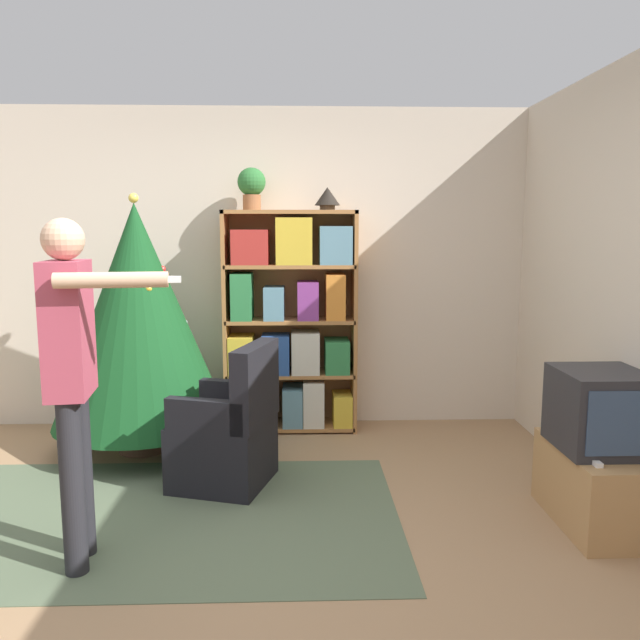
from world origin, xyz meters
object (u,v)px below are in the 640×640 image
(table_lamp, at_px, (327,197))
(television, at_px, (600,410))
(christmas_tree, at_px, (138,315))
(bookshelf, at_px, (290,327))
(armchair, at_px, (229,436))
(standing_person, at_px, (72,364))
(potted_plant, at_px, (252,186))

(table_lamp, bearing_deg, television, -51.07)
(christmas_tree, distance_m, table_lamp, 1.70)
(bookshelf, height_order, television, bookshelf)
(christmas_tree, distance_m, armchair, 1.19)
(bookshelf, xyz_separation_m, christmas_tree, (-1.09, -0.46, 0.16))
(bookshelf, bearing_deg, table_lamp, 2.37)
(table_lamp, bearing_deg, armchair, -121.15)
(christmas_tree, relative_size, standing_person, 1.12)
(standing_person, height_order, potted_plant, potted_plant)
(television, distance_m, potted_plant, 2.96)
(christmas_tree, relative_size, potted_plant, 5.71)
(bookshelf, bearing_deg, television, -45.37)
(potted_plant, relative_size, table_lamp, 1.64)
(bookshelf, relative_size, armchair, 1.93)
(bookshelf, bearing_deg, armchair, -108.83)
(armchair, height_order, standing_person, standing_person)
(bookshelf, height_order, christmas_tree, christmas_tree)
(television, relative_size, armchair, 0.53)
(armchair, bearing_deg, potted_plant, -168.01)
(standing_person, bearing_deg, table_lamp, 141.06)
(bookshelf, bearing_deg, potted_plant, 177.55)
(armchair, distance_m, standing_person, 1.31)
(bookshelf, xyz_separation_m, table_lamp, (0.30, 0.01, 1.02))
(christmas_tree, bearing_deg, armchair, -42.78)
(standing_person, distance_m, table_lamp, 2.59)
(potted_plant, bearing_deg, armchair, -94.45)
(christmas_tree, distance_m, potted_plant, 1.33)
(potted_plant, xyz_separation_m, table_lamp, (0.59, 0.00, -0.09))
(television, distance_m, armchair, 2.20)
(armchair, bearing_deg, table_lamp, 165.29)
(television, relative_size, table_lamp, 2.43)
(armchair, xyz_separation_m, standing_person, (-0.61, -0.94, 0.67))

